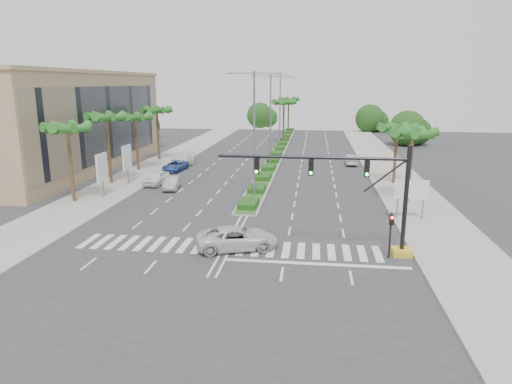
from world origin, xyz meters
The scene contains 28 objects.
ground centered at (0.00, 0.00, 0.00)m, with size 160.00×160.00×0.00m, color #333335.
footpath_right centered at (15.20, 20.00, 0.07)m, with size 6.00×120.00×0.15m, color gray.
footpath_left centered at (-15.20, 20.00, 0.07)m, with size 6.00×120.00×0.15m, color gray.
median centered at (0.00, 45.00, 0.10)m, with size 2.20×75.00×0.20m, color gray.
median_grass centered at (0.00, 45.00, 0.22)m, with size 1.80×75.00×0.04m, color #29511B.
building centered at (-26.00, 26.00, 6.00)m, with size 12.00×36.00×12.00m, color tan.
signal_gantry centered at (9.27, 0.00, 3.46)m, with size 12.60×1.20×7.20m.
pedestrian_signal centered at (10.60, -0.68, 2.04)m, with size 0.28×0.36×3.00m.
direction_sign centered at (13.50, 7.99, 2.45)m, with size 2.70×0.11×3.40m.
billboard_near centered at (-14.50, 12.00, 2.96)m, with size 0.18×2.10×4.35m.
billboard_far centered at (-14.50, 18.00, 2.96)m, with size 0.18×2.10×4.35m.
palm_left_near centered at (-16.50, 10.00, 6.69)m, with size 4.57×4.68×7.55m.
palm_left_mid centered at (-16.50, 18.00, 7.08)m, with size 4.57×4.68×7.95m.
palm_left_far centered at (-16.50, 26.00, 6.50)m, with size 4.57×4.68×7.35m.
palm_left_end centered at (-16.50, 34.00, 6.88)m, with size 4.57×4.68×7.75m.
palm_right_near centered at (14.50, 14.00, 6.20)m, with size 4.57×4.68×7.05m.
palm_right_far centered at (14.50, 22.00, 5.91)m, with size 4.57×4.68×6.75m.
palm_median_a centered at (0.00, 55.00, 7.17)m, with size 4.57×4.68×8.05m.
palm_median_b centered at (0.00, 70.00, 7.17)m, with size 4.57×4.68×8.05m.
streetlight_near centered at (0.00, 14.00, 6.81)m, with size 5.10×0.25×12.00m.
streetlight_mid centered at (0.00, 30.00, 6.81)m, with size 5.10×0.25×12.00m.
streetlight_far centered at (0.00, 46.00, 6.81)m, with size 5.10×0.25×12.00m.
car_parked_a centered at (-11.46, 18.44, 0.75)m, with size 1.77×4.40×1.50m, color white.
car_parked_b centered at (-9.09, 16.56, 0.65)m, with size 1.38×3.95×1.30m, color #B3B2B7.
car_parked_c centered at (-11.80, 26.51, 0.65)m, with size 2.15×4.66×1.29m, color #33519C.
car_parked_d centered at (-11.80, 29.53, 0.80)m, with size 2.25×5.53×1.61m, color white.
car_crossing centered at (0.69, -0.19, 0.76)m, with size 2.53×5.49×1.53m, color silver.
car_right centered at (10.77, 33.80, 0.71)m, with size 1.51×4.32×1.42m, color silver.
Camera 1 is at (5.65, -28.85, 10.93)m, focal length 32.00 mm.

